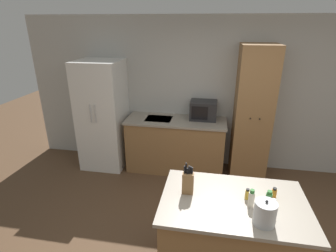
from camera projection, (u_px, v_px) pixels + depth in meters
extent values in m
cube|color=#B2B2AD|center=(229.00, 96.00, 4.47)|extent=(7.20, 0.06, 2.60)
cube|color=white|center=(103.00, 115.00, 4.61)|extent=(0.74, 0.70, 1.90)
cylinder|color=silver|center=(91.00, 114.00, 4.23)|extent=(0.02, 0.02, 0.30)
cylinder|color=silver|center=(95.00, 114.00, 4.21)|extent=(0.02, 0.02, 0.30)
cube|color=olive|center=(176.00, 145.00, 4.62)|extent=(1.66, 0.62, 0.90)
cube|color=gray|center=(176.00, 121.00, 4.45)|extent=(1.70, 0.66, 0.03)
cube|color=#9EA0A3|center=(159.00, 119.00, 4.49)|extent=(0.44, 0.34, 0.01)
cube|color=olive|center=(252.00, 115.00, 4.19)|extent=(0.56, 0.59, 2.19)
sphere|color=black|center=(250.00, 119.00, 3.91)|extent=(0.02, 0.02, 0.02)
sphere|color=black|center=(260.00, 119.00, 3.89)|extent=(0.02, 0.02, 0.02)
cube|color=olive|center=(229.00, 241.00, 2.60)|extent=(1.28, 0.81, 0.91)
cube|color=gray|center=(234.00, 202.00, 2.43)|extent=(1.34, 0.87, 0.03)
cube|color=#232326|center=(203.00, 110.00, 4.42)|extent=(0.44, 0.34, 0.31)
cube|color=black|center=(200.00, 113.00, 4.27)|extent=(0.27, 0.01, 0.22)
cube|color=olive|center=(188.00, 183.00, 2.49)|extent=(0.11, 0.07, 0.22)
cylinder|color=black|center=(185.00, 170.00, 2.44)|extent=(0.02, 0.02, 0.08)
cylinder|color=black|center=(186.00, 168.00, 2.44)|extent=(0.02, 0.02, 0.11)
cylinder|color=black|center=(187.00, 171.00, 2.43)|extent=(0.02, 0.02, 0.06)
cylinder|color=black|center=(189.00, 170.00, 2.43)|extent=(0.02, 0.02, 0.08)
cylinder|color=black|center=(191.00, 170.00, 2.44)|extent=(0.02, 0.02, 0.07)
cylinder|color=black|center=(192.00, 171.00, 2.43)|extent=(0.02, 0.02, 0.07)
cylinder|color=beige|center=(273.00, 208.00, 2.24)|extent=(0.05, 0.05, 0.12)
cylinder|color=silver|center=(274.00, 201.00, 2.21)|extent=(0.03, 0.03, 0.03)
cylinder|color=gold|center=(247.00, 195.00, 2.43)|extent=(0.04, 0.04, 0.09)
cylinder|color=black|center=(248.00, 190.00, 2.41)|extent=(0.03, 0.03, 0.02)
cylinder|color=orange|center=(274.00, 194.00, 2.44)|extent=(0.05, 0.05, 0.09)
cylinder|color=black|center=(275.00, 189.00, 2.43)|extent=(0.03, 0.03, 0.02)
cylinder|color=#337033|center=(269.00, 200.00, 2.33)|extent=(0.06, 0.06, 0.13)
cylinder|color=#286628|center=(270.00, 192.00, 2.30)|extent=(0.04, 0.04, 0.03)
cylinder|color=beige|center=(251.00, 199.00, 2.32)|extent=(0.05, 0.05, 0.14)
cylinder|color=#286628|center=(252.00, 191.00, 2.29)|extent=(0.04, 0.04, 0.03)
cylinder|color=#B2B5B7|center=(265.00, 213.00, 2.11)|extent=(0.18, 0.18, 0.20)
sphere|color=#262628|center=(267.00, 202.00, 2.07)|extent=(0.02, 0.02, 0.02)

